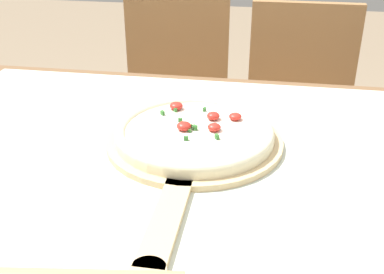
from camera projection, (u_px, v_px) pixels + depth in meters
name	position (u px, v px, depth m)	size (l,w,h in m)	color
dining_table	(202.00, 218.00, 0.91)	(1.35, 0.99, 0.76)	brown
towel_cloth	(202.00, 171.00, 0.87)	(1.27, 0.91, 0.00)	silver
pizza_peel	(192.00, 147.00, 0.93)	(0.35, 0.57, 0.01)	#D6B784
pizza	(195.00, 132.00, 0.94)	(0.31, 0.31, 0.04)	beige
chair_left	(176.00, 104.00, 1.80)	(0.43, 0.43, 0.88)	#A37547
chair_right	(298.00, 112.00, 1.73)	(0.40, 0.40, 0.88)	#A37547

